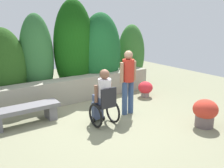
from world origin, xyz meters
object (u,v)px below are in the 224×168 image
at_px(person_in_wheelchair, 103,99).
at_px(flower_pot_terracotta_by_wall, 145,88).
at_px(stone_bench, 24,112).
at_px(person_standing_companion, 128,78).
at_px(flower_pot_purple_near, 205,112).

distance_m(person_in_wheelchair, flower_pot_terracotta_by_wall, 2.50).
height_order(stone_bench, person_standing_companion, person_standing_companion).
bearing_deg(stone_bench, person_in_wheelchair, -39.19).
bearing_deg(person_in_wheelchair, stone_bench, 143.83).
xyz_separation_m(person_in_wheelchair, flower_pot_terracotta_by_wall, (2.25, 1.03, -0.36)).
bearing_deg(person_in_wheelchair, flower_pot_purple_near, -38.99).
bearing_deg(flower_pot_purple_near, stone_bench, 143.21).
bearing_deg(person_standing_companion, flower_pot_purple_near, -74.35).
height_order(flower_pot_purple_near, flower_pot_terracotta_by_wall, flower_pot_purple_near).
xyz_separation_m(person_standing_companion, flower_pot_terracotta_by_wall, (1.36, 0.81, -0.69)).
height_order(person_in_wheelchair, person_standing_companion, person_standing_companion).
xyz_separation_m(stone_bench, flower_pot_purple_near, (3.35, -2.50, 0.05)).
height_order(person_standing_companion, flower_pot_terracotta_by_wall, person_standing_companion).
height_order(person_in_wheelchair, flower_pot_terracotta_by_wall, person_in_wheelchair).
bearing_deg(person_in_wheelchair, flower_pot_terracotta_by_wall, 23.57).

